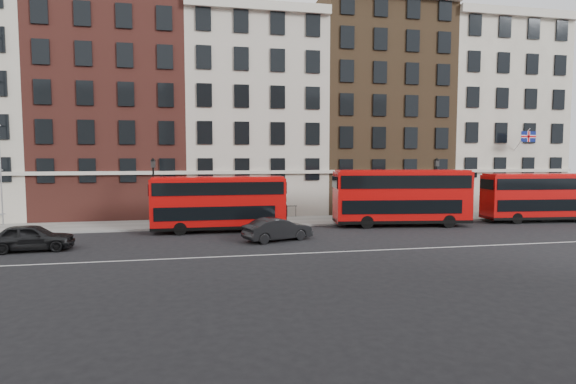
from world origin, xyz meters
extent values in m
plane|color=black|center=(0.00, 0.00, 0.00)|extent=(120.00, 120.00, 0.00)
cube|color=gray|center=(0.00, 10.50, 0.07)|extent=(80.00, 5.00, 0.15)
cube|color=gray|center=(0.00, 8.00, 0.08)|extent=(80.00, 0.30, 0.16)
cube|color=white|center=(0.00, -2.00, 0.01)|extent=(70.00, 0.12, 0.01)
cube|color=brown|center=(-12.80, 18.00, 11.00)|extent=(12.80, 10.00, 22.00)
cube|color=#B7B0A2|center=(0.00, 18.00, 9.50)|extent=(12.80, 10.00, 19.00)
cube|color=beige|center=(0.00, 12.75, 18.60)|extent=(12.80, 0.50, 0.80)
cube|color=brown|center=(12.80, 18.00, 10.50)|extent=(12.80, 10.00, 21.00)
cube|color=#B2AB9A|center=(25.60, 18.00, 10.00)|extent=(12.80, 10.00, 20.00)
cube|color=beige|center=(25.60, 12.75, 19.60)|extent=(12.80, 0.50, 0.80)
cube|color=#BA0A09|center=(-3.93, 6.54, 2.14)|extent=(9.70, 2.39, 3.64)
cube|color=black|center=(-3.93, 6.54, 0.43)|extent=(9.70, 2.42, 0.22)
cube|color=black|center=(-4.20, 6.55, 1.52)|extent=(8.59, 2.45, 0.97)
cube|color=black|center=(-3.93, 6.54, 3.27)|extent=(9.33, 2.46, 0.92)
cube|color=#BA0A09|center=(-3.93, 6.54, 4.01)|extent=(9.42, 2.20, 0.17)
cube|color=black|center=(0.95, 6.50, 1.43)|extent=(0.09, 2.03, 1.20)
cube|color=black|center=(0.95, 6.50, 2.41)|extent=(0.09, 1.75, 0.39)
cylinder|color=black|center=(-0.80, 5.48, 0.46)|extent=(0.92, 0.27, 0.92)
cylinder|color=black|center=(-0.79, 7.55, 0.46)|extent=(0.92, 0.27, 0.92)
cylinder|color=black|center=(-6.70, 5.53, 0.46)|extent=(0.92, 0.27, 0.92)
cylinder|color=black|center=(-6.68, 7.60, 0.46)|extent=(0.92, 0.27, 0.92)
cube|color=#BA0A09|center=(10.51, 6.54, 2.36)|extent=(10.91, 3.87, 4.02)
cube|color=black|center=(10.51, 6.54, 0.48)|extent=(10.92, 3.91, 0.24)
cube|color=black|center=(10.21, 6.58, 1.68)|extent=(9.71, 3.79, 1.07)
cube|color=black|center=(10.51, 6.54, 3.61)|extent=(10.52, 3.90, 1.02)
cube|color=#BA0A09|center=(10.51, 6.54, 4.42)|extent=(10.58, 3.63, 0.18)
cube|color=black|center=(15.85, 5.86, 1.58)|extent=(0.36, 2.23, 1.32)
cube|color=black|center=(15.85, 5.86, 2.66)|extent=(0.32, 1.93, 0.43)
cylinder|color=black|center=(13.80, 4.98, 0.51)|extent=(1.04, 0.41, 1.02)
cylinder|color=black|center=(14.09, 7.24, 0.51)|extent=(1.04, 0.41, 1.02)
cylinder|color=black|center=(7.34, 5.80, 0.51)|extent=(1.04, 0.41, 1.02)
cylinder|color=black|center=(7.63, 8.06, 0.51)|extent=(1.04, 0.41, 1.02)
cube|color=#BA0A09|center=(23.30, 6.54, 2.16)|extent=(9.93, 3.13, 3.67)
cube|color=black|center=(23.30, 6.54, 0.44)|extent=(9.93, 3.17, 0.22)
cube|color=black|center=(23.02, 6.57, 1.54)|extent=(8.82, 3.11, 0.98)
cube|color=black|center=(23.30, 6.54, 3.30)|extent=(9.56, 3.18, 0.93)
cube|color=#BA0A09|center=(23.30, 6.54, 4.05)|extent=(9.63, 2.92, 0.17)
cylinder|color=black|center=(26.54, 7.32, 0.47)|extent=(0.95, 0.34, 0.93)
cylinder|color=black|center=(20.43, 5.74, 0.47)|extent=(0.95, 0.34, 0.93)
cylinder|color=black|center=(20.61, 7.81, 0.47)|extent=(0.95, 0.34, 0.93)
imported|color=black|center=(-15.09, 1.80, 0.80)|extent=(4.79, 2.16, 1.60)
imported|color=black|center=(-0.28, 2.23, 0.76)|extent=(4.88, 3.08, 1.52)
cylinder|color=black|center=(-8.77, 8.85, 2.45)|extent=(0.14, 0.14, 4.60)
cylinder|color=black|center=(-8.77, 8.85, 0.45)|extent=(0.32, 0.32, 0.60)
cube|color=#262626|center=(-8.77, 8.85, 5.00)|extent=(0.32, 0.32, 0.55)
cone|color=black|center=(-8.77, 8.85, 5.35)|extent=(0.44, 0.44, 0.25)
cylinder|color=black|center=(15.01, 9.17, 2.45)|extent=(0.14, 0.14, 4.60)
cylinder|color=black|center=(15.01, 9.17, 0.45)|extent=(0.32, 0.32, 0.60)
cube|color=#262626|center=(15.01, 9.17, 5.00)|extent=(0.32, 0.32, 0.55)
cone|color=black|center=(15.01, 9.17, 5.35)|extent=(0.44, 0.44, 0.25)
cylinder|color=black|center=(24.25, 8.20, 1.45)|extent=(0.12, 0.12, 2.60)
cube|color=black|center=(24.25, 8.05, 3.05)|extent=(0.25, 0.30, 0.75)
sphere|color=red|center=(24.25, 7.88, 3.27)|extent=(0.14, 0.14, 0.14)
sphere|color=#0C9919|center=(24.25, 7.88, 2.83)|extent=(0.14, 0.14, 0.14)
camera|label=1|loc=(-5.31, -26.74, 5.47)|focal=28.00mm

